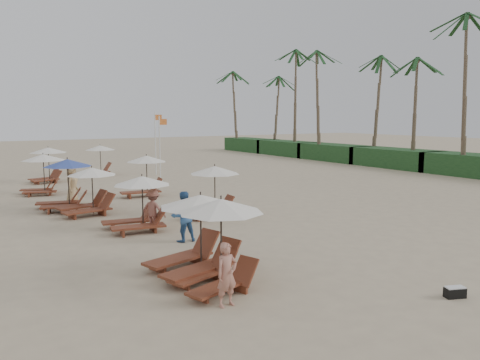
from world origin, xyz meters
TOP-DOWN VIEW (x-y plane):
  - ground at (0.00, 0.00)m, footprint 160.00×160.00m
  - shrub_hedge at (22.00, 14.50)m, footprint 3.20×53.00m
  - palm_row at (21.91, 15.40)m, footprint 7.00×52.00m
  - lounger_station_0 at (-5.60, -2.60)m, footprint 2.49×2.22m
  - lounger_station_1 at (-5.51, -1.16)m, footprint 2.83×2.52m
  - lounger_station_2 at (-5.05, 4.55)m, footprint 2.65×2.22m
  - lounger_station_3 at (-5.89, 8.66)m, footprint 2.69×2.26m
  - lounger_station_4 at (-6.53, 10.31)m, footprint 2.65×2.40m
  - lounger_station_5 at (-6.61, 15.58)m, footprint 2.53×2.37m
  - lounger_station_6 at (-5.41, 20.60)m, footprint 2.57×2.40m
  - inland_station_0 at (-1.38, 5.10)m, footprint 2.75×2.24m
  - inland_station_1 at (-1.92, 11.94)m, footprint 2.87×2.24m
  - inland_station_2 at (-1.38, 22.66)m, footprint 2.76×2.24m
  - beachgoer_near at (-5.92, -3.74)m, footprint 0.58×0.41m
  - beachgoer_mid_a at (-4.26, 2.05)m, footprint 0.92×0.74m
  - beachgoer_mid_b at (-4.48, 4.27)m, footprint 1.11×1.16m
  - beachgoer_far_b at (-5.77, 11.89)m, footprint 1.01×1.10m
  - duffel_bag at (-0.94, -6.28)m, footprint 0.55×0.41m
  - flag_pole_near at (1.33, 17.21)m, footprint 0.59×0.08m
  - flag_pole_far at (2.39, 20.57)m, footprint 0.60×0.08m

SIDE VIEW (x-z plane):
  - ground at x=0.00m, z-range 0.00..0.00m
  - duffel_bag at x=-0.94m, z-range 0.00..0.28m
  - beachgoer_near at x=-5.92m, z-range 0.00..1.52m
  - beachgoer_mid_b at x=-4.48m, z-range 0.00..1.58m
  - shrub_hedge at x=22.00m, z-range 0.00..1.60m
  - beachgoer_mid_a at x=-4.26m, z-range 0.00..1.80m
  - beachgoer_far_b at x=-5.77m, z-range 0.00..1.89m
  - lounger_station_3 at x=-5.89m, z-range -0.07..2.04m
  - lounger_station_2 at x=-5.05m, z-range -0.03..2.07m
  - lounger_station_1 at x=-5.51m, z-range -0.05..2.17m
  - lounger_station_4 at x=-6.53m, z-range -0.05..2.34m
  - lounger_station_0 at x=-5.60m, z-range 0.06..2.38m
  - lounger_station_5 at x=-6.61m, z-range 0.14..2.42m
  - inland_station_1 at x=-1.92m, z-range 0.17..2.39m
  - lounger_station_6 at x=-5.41m, z-range 0.14..2.47m
  - inland_station_2 at x=-1.38m, z-range 0.21..2.43m
  - inland_station_0 at x=-1.38m, z-range 0.23..2.45m
  - flag_pole_near at x=1.33m, z-range 0.24..4.66m
  - flag_pole_far at x=2.39m, z-range 0.25..4.96m
  - palm_row at x=21.91m, z-range 3.76..16.06m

